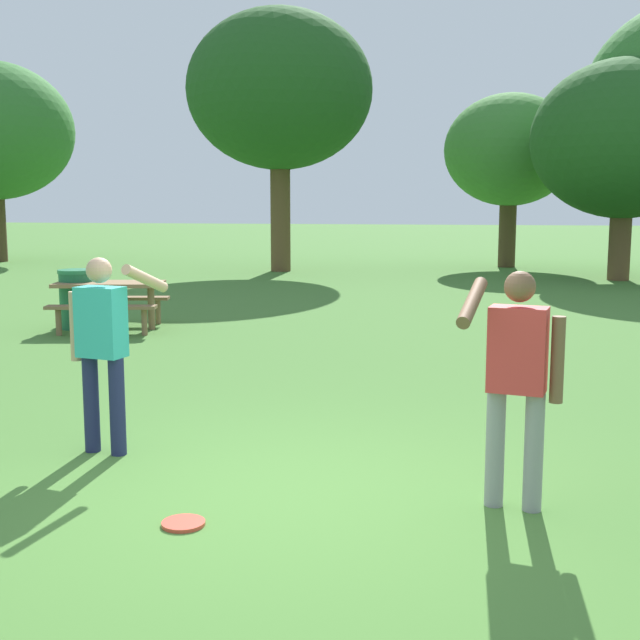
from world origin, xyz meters
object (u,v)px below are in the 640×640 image
object	(u,v)px
frisbee	(183,523)
tree_slender_mid	(625,140)
picnic_table_near	(110,295)
person_thrower	(103,340)
trash_can_beside_table	(77,299)
tree_broad_center	(280,91)
person_catcher	(517,372)
tree_far_right	(510,151)

from	to	relation	value
frisbee	tree_slender_mid	size ratio (longest dim) A/B	0.05
picnic_table_near	person_thrower	bearing A→B (deg)	-67.38
trash_can_beside_table	tree_slender_mid	size ratio (longest dim) A/B	0.17
person_thrower	tree_broad_center	bearing A→B (deg)	96.80
frisbee	person_catcher	bearing A→B (deg)	16.70
person_thrower	frisbee	bearing A→B (deg)	-51.37
person_catcher	tree_broad_center	xyz separation A→B (m)	(-5.33, 17.99, 4.11)
person_catcher	picnic_table_near	distance (m)	9.17
person_catcher	trash_can_beside_table	xyz separation A→B (m)	(-6.46, 7.06, -0.48)
frisbee	trash_can_beside_table	bearing A→B (deg)	119.24
person_catcher	tree_far_right	size ratio (longest dim) A/B	0.32
frisbee	trash_can_beside_table	distance (m)	8.84
tree_far_right	trash_can_beside_table	bearing A→B (deg)	-119.72
picnic_table_near	trash_can_beside_table	bearing A→B (deg)	176.30
person_thrower	tree_slender_mid	world-z (taller)	tree_slender_mid
frisbee	tree_far_right	size ratio (longest dim) A/B	0.05
person_thrower	trash_can_beside_table	world-z (taller)	person_thrower
tree_broad_center	tree_far_right	xyz separation A→B (m)	(6.54, 2.49, -1.58)
person_thrower	tree_far_right	distance (m)	20.37
picnic_table_near	tree_slender_mid	bearing A→B (deg)	45.17
frisbee	picnic_table_near	xyz separation A→B (m)	(-3.74, 7.67, 0.55)
tree_broad_center	person_thrower	bearing A→B (deg)	-83.20
person_catcher	tree_far_right	bearing A→B (deg)	86.63
trash_can_beside_table	tree_slender_mid	world-z (taller)	tree_slender_mid
person_catcher	tree_slender_mid	size ratio (longest dim) A/B	0.29
frisbee	tree_far_right	bearing A→B (deg)	80.99
frisbee	tree_slender_mid	bearing A→B (deg)	71.14
person_thrower	tree_broad_center	size ratio (longest dim) A/B	0.22
person_thrower	tree_far_right	bearing A→B (deg)	77.18
picnic_table_near	tree_far_right	world-z (taller)	tree_far_right
person_thrower	tree_far_right	xyz separation A→B (m)	(4.48, 19.71, 2.53)
tree_broad_center	tree_slender_mid	bearing A→B (deg)	-7.70
tree_broad_center	tree_far_right	bearing A→B (deg)	20.84
picnic_table_near	trash_can_beside_table	xyz separation A→B (m)	(-0.58, 0.04, -0.08)
tree_slender_mid	tree_broad_center	bearing A→B (deg)	172.30
tree_broad_center	tree_slender_mid	distance (m)	9.34
trash_can_beside_table	tree_slender_mid	bearing A→B (deg)	43.41
trash_can_beside_table	tree_far_right	bearing A→B (deg)	60.28
person_catcher	tree_slender_mid	distance (m)	17.38
tree_broad_center	tree_slender_mid	xyz separation A→B (m)	(9.13, -1.23, -1.52)
trash_can_beside_table	tree_broad_center	size ratio (longest dim) A/B	0.13
tree_slender_mid	frisbee	bearing A→B (deg)	-108.86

